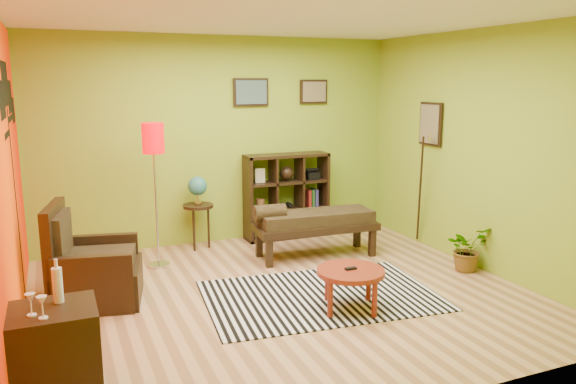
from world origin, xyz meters
name	(u,v)px	position (x,y,z in m)	size (l,w,h in m)	color
ground	(283,295)	(0.00, 0.00, 0.00)	(5.00, 5.00, 0.00)	tan
room_shell	(273,123)	(-0.09, 0.01, 1.80)	(5.04, 4.54, 2.82)	#82A325
zebra_rug	(321,296)	(0.35, -0.19, 0.01)	(2.37, 1.56, 0.01)	silver
coffee_table	(351,275)	(0.47, -0.61, 0.35)	(0.66, 0.66, 0.43)	maroon
armchair	(91,272)	(-1.85, 0.59, 0.31)	(0.99, 0.98, 1.02)	black
side_cabinet	(56,354)	(-2.20, -1.21, 0.35)	(0.58, 0.53, 1.00)	black
floor_lamp	(154,151)	(-1.03, 1.44, 1.40)	(0.26, 0.26, 1.73)	silver
globe_table	(198,194)	(-0.39, 1.98, 0.74)	(0.40, 0.40, 0.97)	black
cube_shelf	(288,196)	(0.91, 2.03, 0.60)	(1.20, 0.35, 1.20)	black
bench	(313,222)	(0.85, 1.05, 0.46)	(1.60, 0.66, 0.72)	black
potted_plant	(467,253)	(2.30, -0.13, 0.21)	(0.48, 0.53, 0.42)	#26661E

